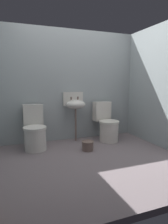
# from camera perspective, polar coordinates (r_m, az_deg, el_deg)

# --- Properties ---
(ground_plane) EXTENTS (3.25, 2.69, 0.08)m
(ground_plane) POSITION_cam_1_polar(r_m,az_deg,el_deg) (3.13, 1.89, -14.27)
(ground_plane) COLOR slate
(wall_back) EXTENTS (3.25, 0.10, 2.22)m
(wall_back) POSITION_cam_1_polar(r_m,az_deg,el_deg) (4.01, -4.60, 7.72)
(wall_back) COLOR #99A2A4
(wall_back) RESTS_ON ground
(wall_right) EXTENTS (0.10, 2.49, 2.22)m
(wall_right) POSITION_cam_1_polar(r_m,az_deg,el_deg) (3.78, 22.68, 7.00)
(wall_right) COLOR #929D9F
(wall_right) RESTS_ON ground
(toilet_left) EXTENTS (0.41, 0.60, 0.78)m
(toilet_left) POSITION_cam_1_polar(r_m,az_deg,el_deg) (3.58, -14.42, -5.48)
(toilet_left) COLOR silver
(toilet_left) RESTS_ON ground
(toilet_right) EXTENTS (0.43, 0.61, 0.78)m
(toilet_right) POSITION_cam_1_polar(r_m,az_deg,el_deg) (3.99, 6.75, -3.79)
(toilet_right) COLOR silver
(toilet_right) RESTS_ON ground
(sink) EXTENTS (0.42, 0.35, 0.99)m
(sink) POSITION_cam_1_polar(r_m,az_deg,el_deg) (3.85, -2.64, 2.35)
(sink) COLOR #6D574F
(sink) RESTS_ON ground
(bucket) EXTENTS (0.22, 0.22, 0.17)m
(bucket) POSITION_cam_1_polar(r_m,az_deg,el_deg) (3.44, 1.09, -9.84)
(bucket) COLOR #6D574F
(bucket) RESTS_ON ground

